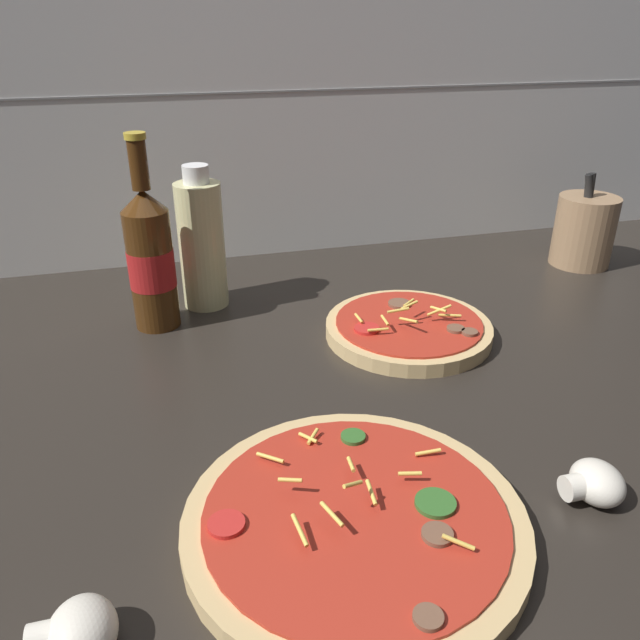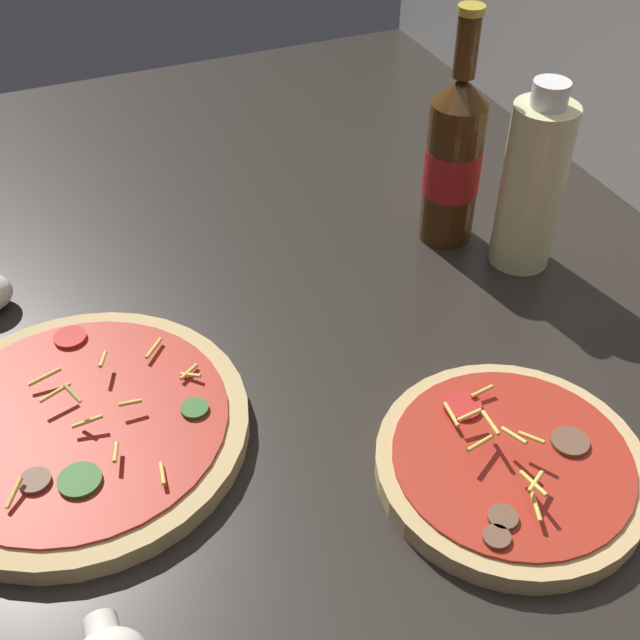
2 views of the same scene
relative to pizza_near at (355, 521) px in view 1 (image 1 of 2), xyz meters
The scene contains 9 objects.
counter_slab 23.81cm from the pizza_near, 71.45° to the left, with size 160.00×90.00×2.50cm.
tile_backsplash 73.32cm from the pizza_near, 83.67° to the left, with size 160.00×1.13×60.00cm.
pizza_near is the anchor object (origin of this frame).
pizza_far 36.12cm from the pizza_near, 60.75° to the left, with size 22.05×22.05×5.08cm.
beer_bottle 46.81cm from the pizza_near, 108.39° to the left, with size 6.14×6.14×25.97cm.
oil_bottle 50.11cm from the pizza_near, 98.55° to the left, with size 6.52×6.52×20.53cm.
mushroom_left 21.63cm from the pizza_near, ahead, with size 5.46×5.20×3.64cm.
mushroom_right 22.05cm from the pizza_near, 164.87° to the right, with size 5.74×5.47×3.83cm.
utensil_crock 74.58cm from the pizza_near, 40.99° to the left, with size 9.83×9.83×15.61cm.
Camera 1 is at (-20.44, -59.35, 41.57)cm, focal length 35.00 mm.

